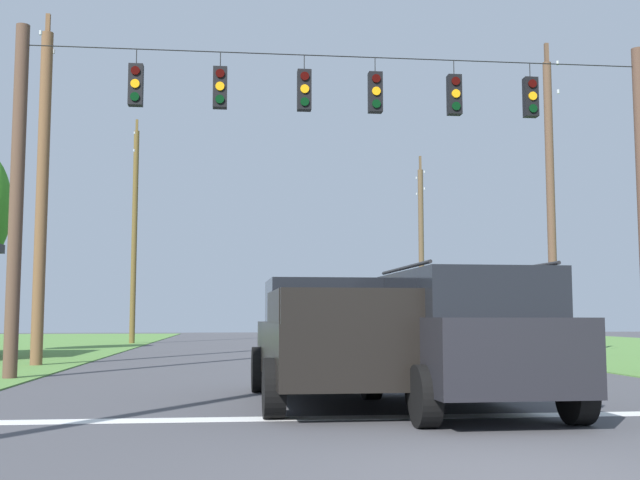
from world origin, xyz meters
The scene contains 13 objects.
ground_plane centered at (0.00, 0.00, 0.00)m, with size 120.00×120.00×0.00m, color #47474C.
stop_bar_stripe centered at (0.00, 3.85, 0.00)m, with size 12.41×0.45×0.01m, color white.
lane_dash_0 centered at (0.00, 9.85, 0.00)m, with size 0.15×2.50×0.01m, color white.
lane_dash_1 centered at (0.00, 16.53, 0.00)m, with size 0.15×2.50×0.01m, color white.
lane_dash_2 centered at (0.00, 25.31, 0.00)m, with size 0.15×2.50×0.01m, color white.
overhead_signal_span centered at (0.11, 10.91, 4.59)m, with size 14.77×0.31×7.84m.
pickup_truck centered at (-0.83, 5.80, 0.97)m, with size 2.37×5.44×1.95m.
suv_black centered at (0.93, 4.44, 1.06)m, with size 2.33×4.86×2.05m.
distant_car_crossing_white centered at (1.57, 17.80, 0.79)m, with size 2.10×4.34×1.52m.
utility_pole_mid_right centered at (7.44, 16.58, 5.03)m, with size 0.26×1.73×10.01m.
utility_pole_far_right centered at (7.66, 34.64, 4.98)m, with size 0.29×1.95×10.10m.
utility_pole_mid_left centered at (-7.68, 15.49, 4.79)m, with size 0.33×1.60×9.89m.
utility_pole_far_left centered at (-7.39, 32.90, 5.68)m, with size 0.27×1.76×11.29m.
Camera 1 is at (-2.30, -6.58, 1.34)m, focal length 43.78 mm.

